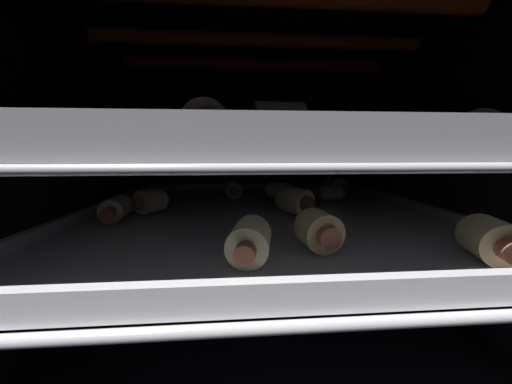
% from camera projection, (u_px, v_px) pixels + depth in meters
% --- Properties ---
extents(ground_plane, '(0.51, 0.51, 0.01)m').
position_uv_depth(ground_plane, '(260.00, 310.00, 0.37)').
color(ground_plane, black).
extents(oven_wall_back, '(0.51, 0.01, 0.37)m').
position_uv_depth(oven_wall_back, '(250.00, 164.00, 0.58)').
color(oven_wall_back, black).
rests_on(oven_wall_back, ground_plane).
extents(oven_wall_left, '(0.01, 0.49, 0.37)m').
position_uv_depth(oven_wall_left, '(57.00, 176.00, 0.32)').
color(oven_wall_left, black).
rests_on(oven_wall_left, ground_plane).
extents(oven_wall_right, '(0.01, 0.49, 0.37)m').
position_uv_depth(oven_wall_right, '(443.00, 174.00, 0.35)').
color(oven_wall_right, black).
rests_on(oven_wall_right, ground_plane).
extents(oven_ceiling, '(0.51, 0.51, 0.01)m').
position_uv_depth(oven_ceiling, '(261.00, 13.00, 0.31)').
color(oven_ceiling, black).
extents(heating_element, '(0.39, 0.19, 0.02)m').
position_uv_depth(heating_element, '(261.00, 40.00, 0.31)').
color(heating_element, '#F25919').
extents(oven_rack_lower, '(0.47, 0.48, 0.01)m').
position_uv_depth(oven_rack_lower, '(260.00, 220.00, 0.35)').
color(oven_rack_lower, '#B7B7BC').
extents(baking_tray_lower, '(0.43, 0.42, 0.02)m').
position_uv_depth(baking_tray_lower, '(260.00, 214.00, 0.34)').
color(baking_tray_lower, silver).
rests_on(baking_tray_lower, oven_rack_lower).
extents(pig_in_blanket_lower_0, '(0.04, 0.06, 0.03)m').
position_uv_depth(pig_in_blanket_lower_0, '(333.00, 186.00, 0.48)').
color(pig_in_blanket_lower_0, beige).
rests_on(pig_in_blanket_lower_0, baking_tray_lower).
extents(pig_in_blanket_lower_1, '(0.04, 0.06, 0.03)m').
position_uv_depth(pig_in_blanket_lower_1, '(491.00, 240.00, 0.19)').
color(pig_in_blanket_lower_1, beige).
rests_on(pig_in_blanket_lower_1, baking_tray_lower).
extents(pig_in_blanket_lower_2, '(0.04, 0.05, 0.03)m').
position_uv_depth(pig_in_blanket_lower_2, '(318.00, 230.00, 0.21)').
color(pig_in_blanket_lower_2, beige).
rests_on(pig_in_blanket_lower_2, baking_tray_lower).
extents(pig_in_blanket_lower_3, '(0.04, 0.06, 0.03)m').
position_uv_depth(pig_in_blanket_lower_3, '(250.00, 241.00, 0.19)').
color(pig_in_blanket_lower_3, beige).
rests_on(pig_in_blanket_lower_3, baking_tray_lower).
extents(pig_in_blanket_lower_4, '(0.05, 0.05, 0.03)m').
position_uv_depth(pig_in_blanket_lower_4, '(295.00, 201.00, 0.33)').
color(pig_in_blanket_lower_4, beige).
rests_on(pig_in_blanket_lower_4, baking_tray_lower).
extents(pig_in_blanket_lower_5, '(0.05, 0.03, 0.02)m').
position_uv_depth(pig_in_blanket_lower_5, '(329.00, 194.00, 0.41)').
color(pig_in_blanket_lower_5, beige).
rests_on(pig_in_blanket_lower_5, baking_tray_lower).
extents(pig_in_blanket_lower_6, '(0.05, 0.05, 0.03)m').
position_uv_depth(pig_in_blanket_lower_6, '(280.00, 190.00, 0.44)').
color(pig_in_blanket_lower_6, beige).
rests_on(pig_in_blanket_lower_6, baking_tray_lower).
extents(pig_in_blanket_lower_7, '(0.03, 0.06, 0.03)m').
position_uv_depth(pig_in_blanket_lower_7, '(116.00, 209.00, 0.30)').
color(pig_in_blanket_lower_7, beige).
rests_on(pig_in_blanket_lower_7, baking_tray_lower).
extents(pig_in_blanket_lower_8, '(0.04, 0.06, 0.03)m').
position_uv_depth(pig_in_blanket_lower_8, '(232.00, 189.00, 0.45)').
color(pig_in_blanket_lower_8, beige).
rests_on(pig_in_blanket_lower_8, baking_tray_lower).
extents(pig_in_blanket_lower_9, '(0.04, 0.05, 0.03)m').
position_uv_depth(pig_in_blanket_lower_9, '(151.00, 201.00, 0.34)').
color(pig_in_blanket_lower_9, beige).
rests_on(pig_in_blanket_lower_9, baking_tray_lower).
extents(oven_rack_upper, '(0.47, 0.48, 0.01)m').
position_uv_depth(oven_rack_upper, '(260.00, 157.00, 0.33)').
color(oven_rack_upper, '#B7B7BC').
extents(baking_tray_upper, '(0.43, 0.42, 0.02)m').
position_uv_depth(baking_tray_upper, '(260.00, 150.00, 0.33)').
color(baking_tray_upper, gray).
rests_on(baking_tray_upper, oven_rack_upper).
extents(pig_in_blanket_upper_0, '(0.06, 0.04, 0.03)m').
position_uv_depth(pig_in_blanket_upper_0, '(435.00, 135.00, 0.26)').
color(pig_in_blanket_upper_0, beige).
rests_on(pig_in_blanket_upper_0, baking_tray_upper).
extents(pig_in_blanket_upper_1, '(0.05, 0.04, 0.03)m').
position_uv_depth(pig_in_blanket_upper_1, '(284.00, 126.00, 0.19)').
color(pig_in_blanket_upper_1, beige).
rests_on(pig_in_blanket_upper_1, baking_tray_upper).
extents(pig_in_blanket_upper_2, '(0.04, 0.06, 0.03)m').
position_uv_depth(pig_in_blanket_upper_2, '(161.00, 140.00, 0.46)').
color(pig_in_blanket_upper_2, beige).
rests_on(pig_in_blanket_upper_2, baking_tray_upper).
extents(pig_in_blanket_upper_3, '(0.04, 0.04, 0.03)m').
position_uv_depth(pig_in_blanket_upper_3, '(186.00, 137.00, 0.30)').
color(pig_in_blanket_upper_3, beige).
rests_on(pig_in_blanket_upper_3, baking_tray_upper).
extents(pig_in_blanket_upper_4, '(0.05, 0.06, 0.03)m').
position_uv_depth(pig_in_blanket_upper_4, '(473.00, 130.00, 0.20)').
color(pig_in_blanket_upper_4, beige).
rests_on(pig_in_blanket_upper_4, baking_tray_upper).
extents(pig_in_blanket_upper_5, '(0.04, 0.06, 0.03)m').
position_uv_depth(pig_in_blanket_upper_5, '(200.00, 125.00, 0.17)').
color(pig_in_blanket_upper_5, beige).
rests_on(pig_in_blanket_upper_5, baking_tray_upper).
extents(pig_in_blanket_upper_6, '(0.06, 0.05, 0.03)m').
position_uv_depth(pig_in_blanket_upper_6, '(355.00, 137.00, 0.35)').
color(pig_in_blanket_upper_6, beige).
rests_on(pig_in_blanket_upper_6, baking_tray_upper).
extents(pig_in_blanket_upper_7, '(0.04, 0.05, 0.03)m').
position_uv_depth(pig_in_blanket_upper_7, '(150.00, 139.00, 0.37)').
color(pig_in_blanket_upper_7, beige).
rests_on(pig_in_blanket_upper_7, baking_tray_upper).
extents(pig_in_blanket_upper_8, '(0.05, 0.04, 0.03)m').
position_uv_depth(pig_in_blanket_upper_8, '(63.00, 133.00, 0.23)').
color(pig_in_blanket_upper_8, beige).
rests_on(pig_in_blanket_upper_8, baking_tray_upper).
extents(pig_in_blanket_upper_9, '(0.04, 0.04, 0.02)m').
position_uv_depth(pig_in_blanket_upper_9, '(124.00, 139.00, 0.32)').
color(pig_in_blanket_upper_9, beige).
rests_on(pig_in_blanket_upper_9, baking_tray_upper).
extents(pig_in_blanket_upper_10, '(0.06, 0.02, 0.02)m').
position_uv_depth(pig_in_blanket_upper_10, '(131.00, 135.00, 0.23)').
color(pig_in_blanket_upper_10, beige).
rests_on(pig_in_blanket_upper_10, baking_tray_upper).
extents(pig_in_blanket_upper_11, '(0.04, 0.05, 0.03)m').
position_uv_depth(pig_in_blanket_upper_11, '(355.00, 133.00, 0.27)').
color(pig_in_blanket_upper_11, beige).
rests_on(pig_in_blanket_upper_11, baking_tray_upper).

